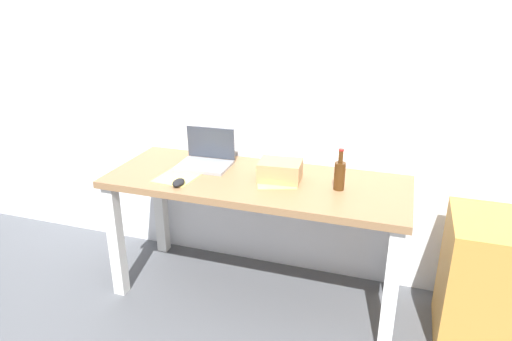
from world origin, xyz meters
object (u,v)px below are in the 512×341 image
object	(u,v)px
desk	(256,197)
cardboard_box	(280,171)
beer_bottle	(340,174)
filing_cabinet	(483,283)
laptop_left	(206,158)
computer_mouse	(179,183)

from	to	relation	value
desk	cardboard_box	world-z (taller)	cardboard_box
beer_bottle	cardboard_box	size ratio (longest dim) A/B	0.97
filing_cabinet	laptop_left	bearing A→B (deg)	174.58
laptop_left	cardboard_box	world-z (taller)	laptop_left
desk	filing_cabinet	xyz separation A→B (m)	(1.23, -0.03, -0.29)
laptop_left	computer_mouse	xyz separation A→B (m)	(-0.01, -0.34, -0.03)
beer_bottle	computer_mouse	bearing A→B (deg)	-164.90
laptop_left	desk	bearing A→B (deg)	-18.15
desk	computer_mouse	world-z (taller)	computer_mouse
desk	filing_cabinet	distance (m)	1.27
beer_bottle	filing_cabinet	xyz separation A→B (m)	(0.77, -0.04, -0.49)
beer_bottle	computer_mouse	xyz separation A→B (m)	(-0.83, -0.23, -0.07)
desk	laptop_left	size ratio (longest dim) A/B	5.42
desk	filing_cabinet	size ratio (longest dim) A/B	2.39
desk	laptop_left	world-z (taller)	laptop_left
laptop_left	beer_bottle	size ratio (longest dim) A/B	1.39
laptop_left	cardboard_box	xyz separation A→B (m)	(0.49, -0.09, 0.01)
desk	computer_mouse	distance (m)	0.45
laptop_left	beer_bottle	bearing A→B (deg)	-7.92
desk	laptop_left	bearing A→B (deg)	161.85
desk	laptop_left	xyz separation A→B (m)	(-0.36, 0.12, 0.16)
desk	cardboard_box	bearing A→B (deg)	11.22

